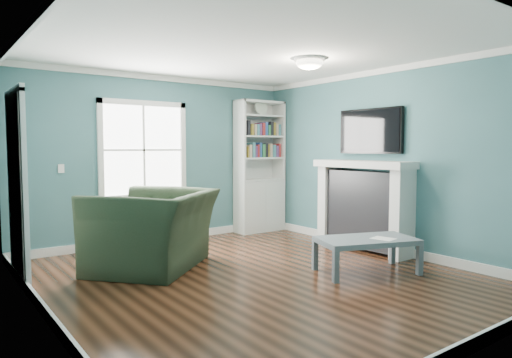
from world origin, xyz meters
TOP-DOWN VIEW (x-y plane):
  - floor at (0.00, 0.00)m, footprint 5.00×5.00m
  - room_walls at (0.00, 0.00)m, footprint 5.00×5.00m
  - trim at (0.00, 0.00)m, footprint 4.50×5.00m
  - window at (-0.30, 2.49)m, footprint 1.40×0.06m
  - bookshelf at (1.77, 2.30)m, footprint 0.90×0.35m
  - fireplace at (2.08, 0.20)m, footprint 0.44×1.58m
  - tv at (2.20, 0.20)m, footprint 0.06×1.10m
  - door at (-2.22, 1.40)m, footprint 0.12×0.98m
  - ceiling_fixture at (0.90, 0.10)m, footprint 0.38×0.38m
  - light_switch at (-1.50, 2.48)m, footprint 0.08×0.01m
  - recliner at (-0.77, 1.09)m, footprint 1.73×1.68m
  - coffee_table at (1.18, -0.61)m, footprint 1.28×0.97m
  - paper_sheet at (1.30, -0.76)m, footprint 0.25×0.29m

SIDE VIEW (x-z plane):
  - floor at x=0.00m, z-range 0.00..0.00m
  - coffee_table at x=1.18m, z-range 0.15..0.57m
  - paper_sheet at x=1.30m, z-range 0.41..0.42m
  - fireplace at x=2.08m, z-range -0.01..1.29m
  - recliner at x=-0.77m, z-range 0.00..1.28m
  - bookshelf at x=1.77m, z-range -0.23..2.08m
  - door at x=-2.22m, z-range -0.01..2.16m
  - light_switch at x=-1.50m, z-range 1.14..1.26m
  - trim at x=0.00m, z-range -0.06..2.54m
  - window at x=-0.30m, z-range 0.70..2.20m
  - room_walls at x=0.00m, z-range -0.92..4.08m
  - tv at x=2.20m, z-range 1.40..2.05m
  - ceiling_fixture at x=0.90m, z-range 2.47..2.63m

